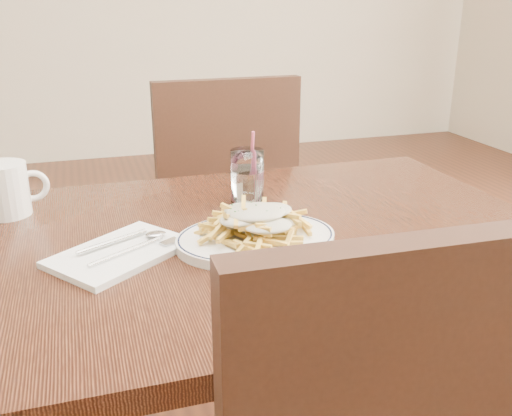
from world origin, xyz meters
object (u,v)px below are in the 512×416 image
object	(u,v)px
chair_far	(221,202)
loaded_fries	(256,218)
fries_plate	(256,239)
water_glass	(247,179)
coffee_mug	(5,189)
table	(244,271)

from	to	relation	value
chair_far	loaded_fries	world-z (taller)	chair_far
chair_far	loaded_fries	size ratio (longest dim) A/B	4.14
fries_plate	loaded_fries	world-z (taller)	loaded_fries
loaded_fries	fries_plate	bearing A→B (deg)	180.00
loaded_fries	water_glass	xyz separation A→B (m)	(0.05, 0.23, 0.00)
loaded_fries	water_glass	bearing A→B (deg)	77.21
fries_plate	coffee_mug	size ratio (longest dim) A/B	2.52
fries_plate	loaded_fries	distance (m)	0.04
water_glass	coffee_mug	xyz separation A→B (m)	(-0.49, 0.07, 0.00)
loaded_fries	water_glass	size ratio (longest dim) A/B	1.46
table	water_glass	distance (m)	0.22
loaded_fries	coffee_mug	size ratio (longest dim) A/B	1.67
coffee_mug	chair_far	bearing A→B (deg)	41.81
chair_far	coffee_mug	size ratio (longest dim) A/B	6.91
table	fries_plate	distance (m)	0.10
loaded_fries	coffee_mug	bearing A→B (deg)	146.08
table	water_glass	xyz separation A→B (m)	(0.06, 0.17, 0.13)
table	chair_far	xyz separation A→B (m)	(0.14, 0.76, -0.13)
fries_plate	coffee_mug	xyz separation A→B (m)	(-0.44, 0.30, 0.04)
chair_far	fries_plate	distance (m)	0.85
chair_far	water_glass	world-z (taller)	chair_far
chair_far	fries_plate	bearing A→B (deg)	-99.23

